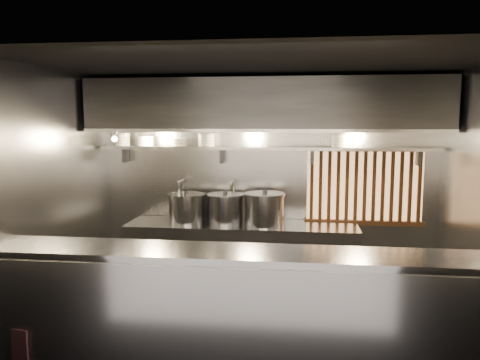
% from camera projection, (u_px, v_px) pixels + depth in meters
% --- Properties ---
extents(floor, '(4.50, 4.50, 0.00)m').
position_uv_depth(floor, '(257.00, 328.00, 5.07)').
color(floor, black).
rests_on(floor, ground).
extents(ceiling, '(4.50, 4.50, 0.00)m').
position_uv_depth(ceiling, '(258.00, 65.00, 4.72)').
color(ceiling, black).
rests_on(ceiling, wall_back).
extents(wall_back, '(4.50, 0.00, 4.50)m').
position_uv_depth(wall_back, '(267.00, 183.00, 6.37)').
color(wall_back, gray).
rests_on(wall_back, floor).
extents(wall_left, '(0.00, 3.00, 3.00)m').
position_uv_depth(wall_left, '(55.00, 197.00, 5.16)').
color(wall_left, gray).
rests_on(wall_left, floor).
extents(serving_counter, '(4.50, 0.56, 1.13)m').
position_uv_depth(serving_counter, '(247.00, 314.00, 4.05)').
color(serving_counter, '#9D9DA3').
rests_on(serving_counter, floor).
extents(cooking_bench, '(3.00, 0.70, 0.90)m').
position_uv_depth(cooking_bench, '(242.00, 257.00, 6.16)').
color(cooking_bench, '#9D9DA3').
rests_on(cooking_bench, floor).
extents(bowl_shelf, '(4.40, 0.34, 0.04)m').
position_uv_depth(bowl_shelf, '(266.00, 148.00, 6.13)').
color(bowl_shelf, '#9D9DA3').
rests_on(bowl_shelf, wall_back).
extents(exhaust_hood, '(4.40, 0.81, 0.65)m').
position_uv_depth(exhaust_hood, '(265.00, 106.00, 5.85)').
color(exhaust_hood, '#2D2D30').
rests_on(exhaust_hood, ceiling).
extents(wood_screen, '(1.56, 0.09, 1.04)m').
position_uv_depth(wood_screen, '(365.00, 186.00, 6.17)').
color(wood_screen, '#FCBA71').
rests_on(wood_screen, wall_back).
extents(faucet_left, '(0.04, 0.30, 0.50)m').
position_uv_depth(faucet_left, '(182.00, 189.00, 6.39)').
color(faucet_left, silver).
rests_on(faucet_left, wall_back).
extents(faucet_right, '(0.04, 0.30, 0.50)m').
position_uv_depth(faucet_right, '(233.00, 190.00, 6.31)').
color(faucet_right, silver).
rests_on(faucet_right, wall_back).
extents(heat_lamp, '(0.25, 0.35, 0.20)m').
position_uv_depth(heat_lamp, '(113.00, 134.00, 5.88)').
color(heat_lamp, '#9D9DA3').
rests_on(heat_lamp, exhaust_hood).
extents(pendant_bulb, '(0.09, 0.09, 0.19)m').
position_uv_depth(pendant_bulb, '(258.00, 142.00, 6.02)').
color(pendant_bulb, '#2D2D30').
rests_on(pendant_bulb, exhaust_hood).
extents(stock_pot_left, '(0.54, 0.54, 0.43)m').
position_uv_depth(stock_pot_left, '(187.00, 208.00, 6.16)').
color(stock_pot_left, '#9D9DA3').
rests_on(stock_pot_left, cooking_bench).
extents(stock_pot_mid, '(0.53, 0.53, 0.46)m').
position_uv_depth(stock_pot_mid, '(265.00, 209.00, 6.00)').
color(stock_pot_mid, '#9D9DA3').
rests_on(stock_pot_mid, cooking_bench).
extents(stock_pot_right, '(0.54, 0.54, 0.42)m').
position_uv_depth(stock_pot_right, '(225.00, 208.00, 6.14)').
color(stock_pot_right, '#9D9DA3').
rests_on(stock_pot_right, cooking_bench).
extents(red_placard, '(0.25, 0.07, 0.34)m').
position_uv_depth(red_placard, '(16.00, 348.00, 4.07)').
color(red_placard, red).
rests_on(red_placard, serving_counter).
extents(bowl_stack_0, '(0.23, 0.23, 0.17)m').
position_uv_depth(bowl_stack_0, '(122.00, 139.00, 6.36)').
color(bowl_stack_0, white).
rests_on(bowl_stack_0, bowl_shelf).
extents(bowl_stack_1, '(0.23, 0.23, 0.13)m').
position_uv_depth(bowl_stack_1, '(146.00, 141.00, 6.32)').
color(bowl_stack_1, white).
rests_on(bowl_stack_1, bowl_shelf).
extents(bowl_stack_2, '(0.23, 0.23, 0.09)m').
position_uv_depth(bowl_stack_2, '(178.00, 143.00, 6.27)').
color(bowl_stack_2, white).
rests_on(bowl_stack_2, bowl_shelf).
extents(bowl_stack_3, '(0.23, 0.23, 0.17)m').
position_uv_depth(bowl_stack_3, '(206.00, 140.00, 6.22)').
color(bowl_stack_3, white).
rests_on(bowl_stack_3, bowl_shelf).
extents(bowl_stack_4, '(0.24, 0.24, 0.17)m').
position_uv_depth(bowl_stack_4, '(340.00, 141.00, 6.00)').
color(bowl_stack_4, white).
rests_on(bowl_stack_4, bowl_shelf).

